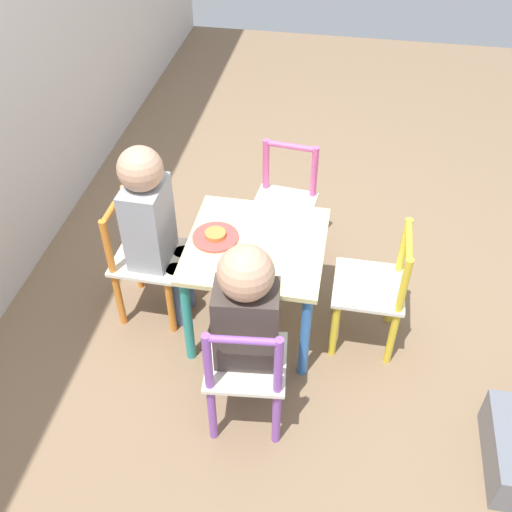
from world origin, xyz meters
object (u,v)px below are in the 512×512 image
object	(u,v)px
child_back	(153,222)
child_left	(247,317)
plate_left	(248,269)
kids_table	(256,258)
chair_purple	(246,371)
chair_orange	(144,260)
chair_yellow	(375,291)
plate_back	(216,236)
chair_pink	(284,207)

from	to	relation	value
child_back	child_left	distance (m)	0.58
plate_left	child_back	bearing A→B (deg)	67.79
child_left	kids_table	bearing A→B (deg)	-90.00
kids_table	chair_purple	distance (m)	0.46
chair_orange	chair_yellow	bearing A→B (deg)	-89.54
chair_yellow	plate_back	bearing A→B (deg)	-89.93
child_left	chair_orange	bearing A→B (deg)	-44.87
plate_back	chair_purple	bearing A→B (deg)	-156.23
chair_purple	plate_back	bearing A→B (deg)	-72.14
child_back	chair_yellow	bearing A→B (deg)	-89.51
chair_purple	chair_yellow	size ratio (longest dim) A/B	1.00
chair_orange	chair_purple	size ratio (longest dim) A/B	1.00
chair_yellow	child_left	size ratio (longest dim) A/B	0.71
plate_left	chair_orange	bearing A→B (deg)	70.41
child_left	chair_pink	bearing A→B (deg)	-96.27
kids_table	plate_back	size ratio (longest dim) A/B	2.93
chair_orange	chair_yellow	distance (m)	0.89
kids_table	plate_left	bearing A→B (deg)	180.00
chair_orange	child_back	xyz separation A→B (m)	(-0.00, -0.06, 0.20)
kids_table	plate_left	size ratio (longest dim) A/B	2.71
plate_left	chair_pink	bearing A→B (deg)	-4.33
plate_back	plate_left	distance (m)	0.21
kids_table	child_back	distance (m)	0.40
chair_orange	chair_yellow	world-z (taller)	same
chair_yellow	plate_left	distance (m)	0.50
chair_purple	child_left	xyz separation A→B (m)	(0.06, 0.01, 0.19)
chair_pink	child_back	size ratio (longest dim) A/B	0.68
chair_yellow	chair_purple	bearing A→B (deg)	-41.91
chair_yellow	kids_table	bearing A→B (deg)	-90.00
kids_table	chair_purple	bearing A→B (deg)	-174.10
chair_yellow	plate_left	size ratio (longest dim) A/B	2.89
chair_pink	plate_left	distance (m)	0.62
chair_purple	chair_yellow	xyz separation A→B (m)	(0.44, -0.40, 0.00)
chair_orange	child_left	xyz separation A→B (m)	(-0.39, -0.49, 0.19)
child_left	chair_purple	bearing A→B (deg)	90.00
child_back	child_left	bearing A→B (deg)	-131.43
child_back	child_left	xyz separation A→B (m)	(-0.39, -0.43, -0.01)
chair_orange	plate_left	world-z (taller)	chair_orange
chair_yellow	child_back	size ratio (longest dim) A/B	0.68
chair_purple	chair_pink	xyz separation A→B (m)	(0.89, 0.00, 0.00)
plate_back	child_back	bearing A→B (deg)	88.07
plate_back	child_left	bearing A→B (deg)	-153.74
chair_orange	child_left	bearing A→B (deg)	-127.78
chair_purple	plate_back	world-z (taller)	chair_purple
kids_table	child_left	xyz separation A→B (m)	(-0.38, -0.04, 0.10)
kids_table	plate_back	bearing A→B (deg)	90.00
chair_yellow	chair_pink	size ratio (longest dim) A/B	1.00
chair_purple	child_back	size ratio (longest dim) A/B	0.68
plate_left	chair_purple	bearing A→B (deg)	-171.13
chair_pink	child_left	world-z (taller)	child_left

